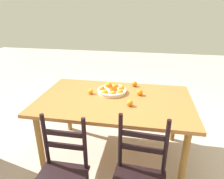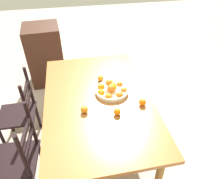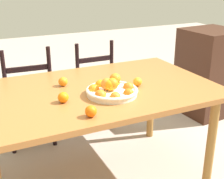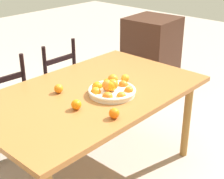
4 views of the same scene
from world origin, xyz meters
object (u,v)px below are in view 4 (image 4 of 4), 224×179
(chair_by_cabinet, at_px, (53,88))
(fruit_bowl, at_px, (111,89))
(chair_near_window, at_px, (0,112))
(orange_loose_1, at_px, (125,78))
(orange_loose_3, at_px, (59,89))
(orange_loose_0, at_px, (114,113))
(cabinet, at_px, (151,56))
(dining_table, at_px, (91,100))
(orange_loose_2, at_px, (76,105))

(chair_by_cabinet, xyz_separation_m, fruit_bowl, (-0.25, -1.03, 0.38))
(chair_near_window, xyz_separation_m, orange_loose_1, (0.64, -0.89, 0.37))
(orange_loose_1, height_order, orange_loose_3, orange_loose_3)
(chair_by_cabinet, bearing_deg, chair_near_window, 5.68)
(orange_loose_3, bearing_deg, chair_near_window, 102.69)
(orange_loose_1, bearing_deg, chair_near_window, 125.60)
(orange_loose_0, distance_m, orange_loose_1, 0.60)
(orange_loose_1, distance_m, orange_loose_3, 0.54)
(cabinet, xyz_separation_m, orange_loose_1, (-1.35, -0.72, 0.32))
(chair_by_cabinet, relative_size, orange_loose_1, 14.54)
(chair_by_cabinet, distance_m, fruit_bowl, 1.13)
(cabinet, bearing_deg, dining_table, -162.96)
(dining_table, xyz_separation_m, chair_by_cabinet, (0.31, 0.87, -0.26))
(orange_loose_0, bearing_deg, fruit_bowl, 45.39)
(orange_loose_0, relative_size, orange_loose_1, 1.07)
(cabinet, relative_size, orange_loose_0, 14.02)
(chair_by_cabinet, distance_m, orange_loose_0, 1.43)
(cabinet, height_order, orange_loose_0, cabinet)
(cabinet, distance_m, orange_loose_0, 2.15)
(orange_loose_1, distance_m, orange_loose_2, 0.58)
(orange_loose_0, distance_m, orange_loose_3, 0.56)
(orange_loose_0, bearing_deg, dining_table, 64.60)
(chair_by_cabinet, distance_m, orange_loose_2, 1.23)
(chair_near_window, xyz_separation_m, orange_loose_3, (0.15, -0.66, 0.37))
(cabinet, distance_m, fruit_bowl, 1.82)
(chair_near_window, xyz_separation_m, orange_loose_0, (0.14, -1.22, 0.37))
(cabinet, height_order, orange_loose_1, cabinet)
(chair_by_cabinet, xyz_separation_m, cabinet, (1.35, -0.23, 0.05))
(dining_table, height_order, chair_by_cabinet, chair_by_cabinet)
(orange_loose_2, bearing_deg, cabinet, 22.11)
(fruit_bowl, bearing_deg, chair_near_window, 111.98)
(orange_loose_3, bearing_deg, orange_loose_1, -25.30)
(dining_table, relative_size, cabinet, 1.80)
(chair_near_window, distance_m, cabinet, 2.00)
(chair_by_cabinet, distance_m, orange_loose_3, 0.95)
(cabinet, bearing_deg, chair_near_window, 170.95)
(dining_table, bearing_deg, chair_near_window, 112.51)
(chair_by_cabinet, height_order, cabinet, cabinet)
(orange_loose_1, xyz_separation_m, orange_loose_3, (-0.49, 0.23, 0.00))
(chair_near_window, height_order, orange_loose_0, chair_near_window)
(dining_table, bearing_deg, cabinet, 21.18)
(fruit_bowl, relative_size, orange_loose_1, 5.48)
(dining_table, height_order, orange_loose_2, orange_loose_2)
(orange_loose_2, bearing_deg, orange_loose_0, -73.17)
(chair_by_cabinet, xyz_separation_m, orange_loose_2, (-0.58, -1.02, 0.38))
(orange_loose_2, height_order, orange_loose_3, orange_loose_2)
(chair_near_window, bearing_deg, orange_loose_0, 100.32)
(chair_by_cabinet, height_order, orange_loose_2, chair_by_cabinet)
(fruit_bowl, bearing_deg, orange_loose_3, 128.12)
(dining_table, xyz_separation_m, orange_loose_0, (-0.20, -0.41, 0.11))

